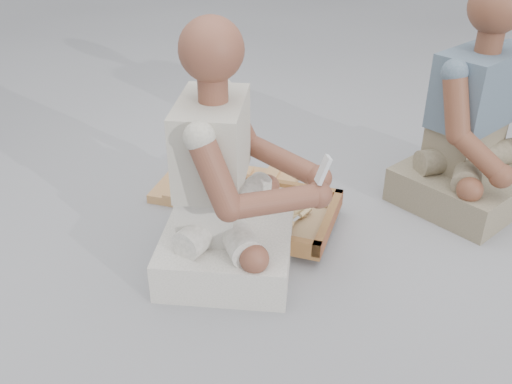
{
  "coord_description": "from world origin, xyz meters",
  "views": [
    {
      "loc": [
        -0.05,
        -1.6,
        1.36
      ],
      "look_at": [
        -0.09,
        0.21,
        0.3
      ],
      "focal_mm": 40.0,
      "sensor_mm": 36.0,
      "label": 1
    }
  ],
  "objects_px": {
    "carved_panel": "(226,187)",
    "companion": "(477,132)",
    "craftsman": "(227,187)",
    "tool_tray": "(268,214)"
  },
  "relations": [
    {
      "from": "carved_panel",
      "to": "companion",
      "type": "relative_size",
      "value": 0.63
    },
    {
      "from": "carved_panel",
      "to": "craftsman",
      "type": "bearing_deg",
      "value": -84.62
    },
    {
      "from": "tool_tray",
      "to": "craftsman",
      "type": "bearing_deg",
      "value": -125.1
    },
    {
      "from": "tool_tray",
      "to": "companion",
      "type": "distance_m",
      "value": 0.99
    },
    {
      "from": "carved_panel",
      "to": "craftsman",
      "type": "relative_size",
      "value": 0.66
    },
    {
      "from": "carved_panel",
      "to": "craftsman",
      "type": "distance_m",
      "value": 0.6
    },
    {
      "from": "companion",
      "to": "carved_panel",
      "type": "bearing_deg",
      "value": -43.71
    },
    {
      "from": "carved_panel",
      "to": "craftsman",
      "type": "xyz_separation_m",
      "value": [
        0.05,
        -0.52,
        0.3
      ]
    },
    {
      "from": "craftsman",
      "to": "companion",
      "type": "height_order",
      "value": "companion"
    },
    {
      "from": "tool_tray",
      "to": "companion",
      "type": "bearing_deg",
      "value": 17.3
    }
  ]
}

